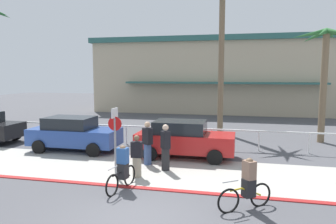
{
  "coord_description": "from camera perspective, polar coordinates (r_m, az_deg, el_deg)",
  "views": [
    {
      "loc": [
        2.57,
        -7.67,
        3.8
      ],
      "look_at": [
        -0.58,
        6.0,
        2.13
      ],
      "focal_mm": 34.3,
      "sensor_mm": 36.0,
      "label": 1
    }
  ],
  "objects": [
    {
      "name": "car_red_2",
      "position": [
        14.61,
        2.88,
        -4.79
      ],
      "size": [
        4.4,
        2.02,
        1.69
      ],
      "color": "red",
      "rests_on": "ground"
    },
    {
      "name": "pedestrian_2",
      "position": [
        12.67,
        -0.44,
        -6.61
      ],
      "size": [
        0.45,
        0.48,
        1.85
      ],
      "color": "#232326",
      "rests_on": "ground"
    },
    {
      "name": "cyclist_black_1",
      "position": [
        10.82,
        -8.13,
        -9.97
      ],
      "size": [
        0.4,
        1.8,
        1.5
      ],
      "color": "black",
      "rests_on": "ground"
    },
    {
      "name": "ground_plane",
      "position": [
        18.26,
        4.61,
        -5.25
      ],
      "size": [
        80.0,
        80.0,
        0.0
      ],
      "primitive_type": "plane",
      "color": "#4C4C51"
    },
    {
      "name": "pedestrian_1",
      "position": [
        11.95,
        -5.56,
        -8.17
      ],
      "size": [
        0.42,
        0.34,
        1.58
      ],
      "color": "gray",
      "rests_on": "ground"
    },
    {
      "name": "car_blue_1",
      "position": [
        16.54,
        -16.39,
        -3.69
      ],
      "size": [
        4.4,
        2.02,
        1.69
      ],
      "color": "#284793",
      "rests_on": "ground"
    },
    {
      "name": "stop_sign_bike_lane",
      "position": [
        12.0,
        -9.4,
        -3.49
      ],
      "size": [
        0.52,
        0.56,
        2.56
      ],
      "color": "gray",
      "rests_on": "ground"
    },
    {
      "name": "palm_tree_2",
      "position": [
        19.61,
        25.98,
        8.51
      ],
      "size": [
        3.02,
        3.16,
        6.26
      ],
      "color": "#756047",
      "rests_on": "ground"
    },
    {
      "name": "rail_fence",
      "position": [
        16.64,
        3.88,
        -3.47
      ],
      "size": [
        25.5,
        0.08,
        1.04
      ],
      "color": "white",
      "rests_on": "ground"
    },
    {
      "name": "cyclist_yellow_0",
      "position": [
        9.5,
        13.92,
        -12.5
      ],
      "size": [
        1.49,
        1.14,
        1.5
      ],
      "color": "black",
      "rests_on": "ground"
    },
    {
      "name": "palm_tree_1",
      "position": [
        21.02,
        9.52,
        15.44
      ],
      "size": [
        3.21,
        3.54,
        9.37
      ],
      "color": "#756047",
      "rests_on": "ground"
    },
    {
      "name": "pedestrian_0",
      "position": [
        13.48,
        -3.66,
        -5.82
      ],
      "size": [
        0.48,
        0.44,
        1.83
      ],
      "color": "#384C7A",
      "rests_on": "ground"
    },
    {
      "name": "building_backdrop",
      "position": [
        33.98,
        10.01,
        6.47
      ],
      "size": [
        25.98,
        9.94,
        7.3
      ],
      "color": "#BCAD8E",
      "rests_on": "ground"
    },
    {
      "name": "curb_paint",
      "position": [
        10.88,
        -1.56,
        -13.57
      ],
      "size": [
        44.0,
        0.24,
        0.03
      ],
      "primitive_type": "cube",
      "color": "maroon",
      "rests_on": "ground"
    },
    {
      "name": "sidewalk_strip",
      "position": [
        12.72,
        0.73,
        -10.54
      ],
      "size": [
        44.0,
        4.0,
        0.02
      ],
      "primitive_type": "cube",
      "color": "#ADAAA0",
      "rests_on": "ground"
    }
  ]
}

